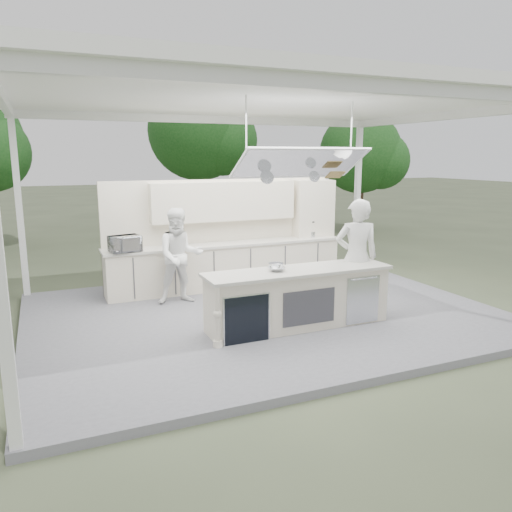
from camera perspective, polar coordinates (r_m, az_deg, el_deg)
name	(u,v)px	position (r m, az deg, el deg)	size (l,w,h in m)	color
ground	(264,318)	(8.98, 0.93, -7.12)	(90.00, 90.00, 0.00)	#4F583C
stage_deck	(264,315)	(8.96, 0.93, -6.76)	(8.00, 6.00, 0.12)	slate
tent	(265,102)	(8.55, 1.07, 17.16)	(8.20, 6.20, 3.86)	white
demo_island	(297,298)	(8.10, 4.76, -4.82)	(3.10, 0.79, 0.95)	beige
back_counter	(227,265)	(10.52, -3.31, -1.00)	(5.08, 0.72, 0.95)	beige
back_wall_unit	(243,216)	(10.71, -1.53, 4.54)	(5.05, 0.48, 2.25)	beige
tree_cluster	(143,143)	(17.85, -12.84, 12.51)	(19.55, 9.40, 5.85)	#4B3625
head_chef	(356,257)	(8.79, 11.41, -0.14)	(0.74, 0.48, 2.02)	silver
sous_chef	(180,256)	(9.40, -8.68, 0.00)	(0.87, 0.68, 1.79)	white
toaster_oven	(125,244)	(9.70, -14.76, 1.35)	(0.56, 0.38, 0.31)	#B6B8BD
bowl_large	(277,269)	(7.85, 2.36, -1.49)	(0.27, 0.27, 0.07)	silver
bowl_small	(276,265)	(8.08, 2.32, -1.07)	(0.24, 0.24, 0.08)	silver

